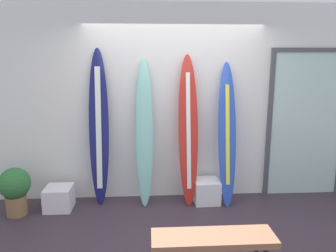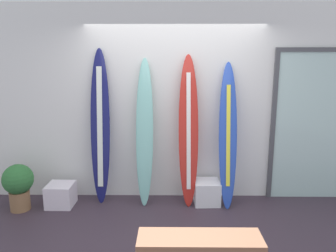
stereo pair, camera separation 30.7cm
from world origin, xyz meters
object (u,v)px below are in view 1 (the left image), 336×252
object	(u,v)px
bench	(213,242)
display_block_left	(59,198)
surfboard_seafoam	(144,134)
glass_door	(306,121)
surfboard_cobalt	(227,135)
surfboard_crimson	(188,132)
surfboard_navy	(99,128)
display_block_center	(206,191)
potted_plant	(15,188)

from	to	relation	value
bench	display_block_left	bearing A→B (deg)	137.96
surfboard_seafoam	glass_door	world-z (taller)	glass_door
surfboard_cobalt	bench	bearing A→B (deg)	-107.01
surfboard_seafoam	surfboard_crimson	bearing A→B (deg)	-1.77
surfboard_navy	display_block_center	world-z (taller)	surfboard_navy
potted_plant	surfboard_cobalt	bearing A→B (deg)	4.55
display_block_left	bench	bearing A→B (deg)	-42.04
display_block_left	glass_door	world-z (taller)	glass_door
display_block_left	surfboard_navy	bearing A→B (deg)	18.82
display_block_center	glass_door	bearing A→B (deg)	8.83
surfboard_cobalt	potted_plant	bearing A→B (deg)	-175.45
glass_door	potted_plant	distance (m)	4.19
surfboard_seafoam	surfboard_cobalt	distance (m)	1.15
display_block_center	glass_door	distance (m)	1.81
surfboard_navy	potted_plant	world-z (taller)	surfboard_navy
display_block_center	potted_plant	size ratio (longest dim) A/B	0.57
surfboard_navy	surfboard_cobalt	size ratio (longest dim) A/B	1.09
surfboard_cobalt	display_block_center	xyz separation A→B (m)	(-0.27, 0.01, -0.82)
potted_plant	bench	distance (m)	2.76
display_block_center	potted_plant	bearing A→B (deg)	-174.81
surfboard_seafoam	potted_plant	bearing A→B (deg)	-170.70
surfboard_crimson	surfboard_cobalt	size ratio (longest dim) A/B	1.05
surfboard_crimson	display_block_center	world-z (taller)	surfboard_crimson
glass_door	surfboard_cobalt	bearing A→B (deg)	-168.97
display_block_left	bench	distance (m)	2.45
surfboard_cobalt	display_block_left	xyz separation A→B (m)	(-2.33, -0.09, -0.83)
display_block_center	potted_plant	xyz separation A→B (m)	(-2.58, -0.23, 0.21)
bench	surfboard_crimson	bearing A→B (deg)	90.49
display_block_left	glass_door	size ratio (longest dim) A/B	0.17
surfboard_crimson	glass_door	world-z (taller)	glass_door
display_block_center	glass_door	size ratio (longest dim) A/B	0.17
potted_plant	surfboard_crimson	bearing A→B (deg)	6.40
display_block_left	potted_plant	xyz separation A→B (m)	(-0.52, -0.13, 0.22)
glass_door	bench	bearing A→B (deg)	-132.08
surfboard_cobalt	bench	size ratio (longest dim) A/B	1.81
bench	potted_plant	bearing A→B (deg)	147.25
surfboard_seafoam	bench	size ratio (longest dim) A/B	1.86
surfboard_seafoam	surfboard_crimson	xyz separation A→B (m)	(0.61, -0.02, 0.02)
surfboard_cobalt	glass_door	xyz separation A→B (m)	(1.25, 0.24, 0.14)
display_block_center	potted_plant	distance (m)	2.60
potted_plant	glass_door	bearing A→B (deg)	6.54
display_block_left	potted_plant	world-z (taller)	potted_plant
surfboard_cobalt	display_block_center	distance (m)	0.86
glass_door	bench	world-z (taller)	glass_door
surfboard_crimson	potted_plant	xyz separation A→B (m)	(-2.31, -0.26, -0.66)
surfboard_navy	bench	size ratio (longest dim) A/B	1.98
surfboard_seafoam	surfboard_navy	bearing A→B (deg)	175.90
surfboard_navy	surfboard_cobalt	distance (m)	1.78
surfboard_cobalt	bench	world-z (taller)	surfboard_cobalt
glass_door	bench	xyz separation A→B (m)	(-1.77, -1.96, -0.70)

